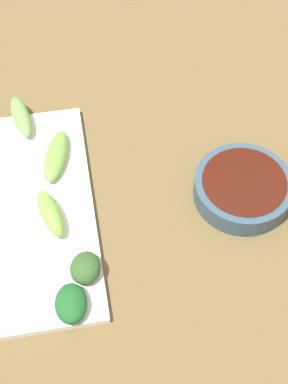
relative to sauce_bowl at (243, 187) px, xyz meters
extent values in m
cube|color=brown|center=(0.15, -0.03, -0.03)|extent=(2.10, 2.10, 0.02)
cylinder|color=#334B5A|center=(0.00, 0.00, 0.00)|extent=(0.14, 0.14, 0.03)
cylinder|color=#3B130A|center=(0.00, 0.00, 0.01)|extent=(0.12, 0.12, 0.02)
cube|color=white|center=(0.29, -0.02, -0.01)|extent=(0.14, 0.37, 0.01)
ellipsoid|color=#73B941|center=(0.28, 0.00, 0.01)|extent=(0.05, 0.09, 0.03)
ellipsoid|color=#6B9F4B|center=(0.31, -0.19, 0.00)|extent=(0.04, 0.09, 0.03)
ellipsoid|color=#2C5223|center=(0.24, 0.09, 0.01)|extent=(0.05, 0.06, 0.03)
ellipsoid|color=#6AA03F|center=(0.27, -0.10, 0.00)|extent=(0.06, 0.10, 0.02)
ellipsoid|color=#195523|center=(0.27, 0.14, 0.00)|extent=(0.05, 0.06, 0.03)
camera|label=1|loc=(0.22, 0.44, 0.68)|focal=52.86mm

